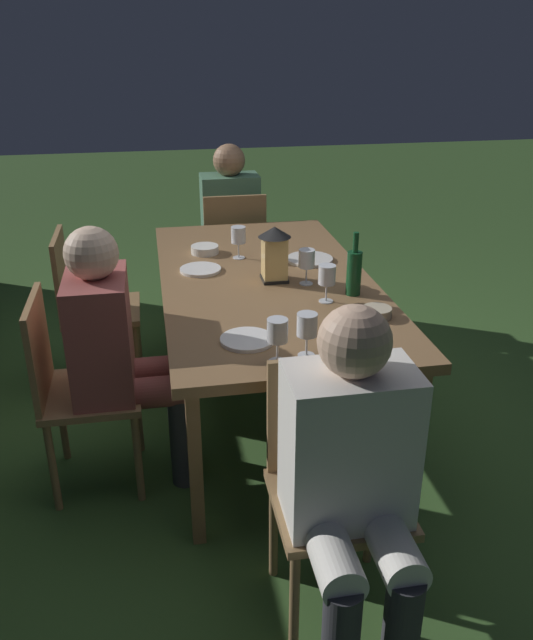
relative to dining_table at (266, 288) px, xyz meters
The scene contains 21 objects.
ground_plane 0.68m from the dining_table, ahead, with size 16.00×16.00×0.00m, color #385B28.
dining_table is the anchor object (origin of this frame).
chair_side_right_b 1.01m from the dining_table, 63.83° to the left, with size 0.42×0.40×0.87m.
chair_side_right_a 1.01m from the dining_table, 116.17° to the left, with size 0.42×0.40×0.87m.
person_in_rust 0.83m from the dining_table, 122.17° to the left, with size 0.38×0.47×1.15m.
chair_head_near 1.24m from the dining_table, behind, with size 0.40×0.42×0.87m.
person_in_cream 1.42m from the dining_table, behind, with size 0.48×0.38×1.15m.
chair_head_far 1.24m from the dining_table, ahead, with size 0.40×0.42×0.87m.
person_in_green 1.42m from the dining_table, ahead, with size 0.48×0.38×1.15m.
lantern_centerpiece 0.20m from the dining_table, 127.32° to the right, with size 0.15×0.15×0.27m.
green_bottle_on_table 0.47m from the dining_table, 126.95° to the right, with size 0.07×0.07×0.29m.
wine_glass_a 0.38m from the dining_table, 14.89° to the left, with size 0.08×0.08×0.17m.
wine_glass_b 0.42m from the dining_table, 147.57° to the right, with size 0.08×0.08×0.17m.
wine_glass_c 0.26m from the dining_table, 120.17° to the right, with size 0.08×0.08×0.17m.
wine_glass_d 0.84m from the dining_table, behind, with size 0.08×0.08×0.17m.
wine_glass_e 0.87m from the dining_table, behind, with size 0.08×0.08×0.17m.
plate_a 0.69m from the dining_table, 163.44° to the left, with size 0.21×0.21×0.01m, color white.
plate_b 0.35m from the dining_table, 61.04° to the left, with size 0.20×0.20×0.01m, color white.
plate_c 0.35m from the dining_table, 50.22° to the right, with size 0.24×0.24×0.01m, color silver.
bowl_olives 0.51m from the dining_table, 30.05° to the left, with size 0.15×0.15×0.04m.
bowl_bread 0.65m from the dining_table, 144.64° to the right, with size 0.12×0.12×0.04m.
Camera 1 is at (-2.90, 0.53, 1.84)m, focal length 36.67 mm.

